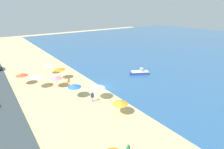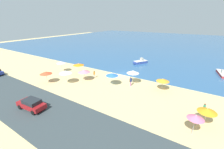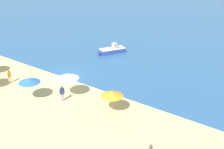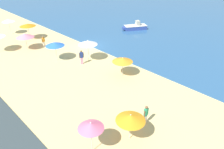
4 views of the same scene
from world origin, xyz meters
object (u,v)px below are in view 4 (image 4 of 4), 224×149
Objects in this scene: beach_umbrella_2 at (27,25)px; beach_umbrella_4 at (131,118)px; beach_umbrella_6 at (91,126)px; bather_1 at (43,41)px; bather_0 at (81,56)px; bather_2 at (146,114)px; beach_umbrella_5 at (88,42)px; skiff_nearshore at (135,27)px; beach_umbrella_9 at (123,60)px; beach_umbrella_0 at (25,36)px; beach_umbrella_7 at (55,44)px; beach_umbrella_1 at (8,20)px.

beach_umbrella_2 reaches higher than beach_umbrella_4.
beach_umbrella_4 is 2.85m from beach_umbrella_6.
beach_umbrella_2 is 4.57m from bather_1.
bather_2 is (11.80, -2.82, -0.08)m from bather_0.
beach_umbrella_6 is at bearing -110.34° from beach_umbrella_4.
skiff_nearshore is (-4.12, 13.68, -1.89)m from beach_umbrella_5.
beach_umbrella_4 is at bearing -10.25° from beach_umbrella_2.
beach_umbrella_2 is at bearing -118.15° from skiff_nearshore.
beach_umbrella_6 reaches higher than beach_umbrella_9.
bather_0 reaches higher than bather_1.
beach_umbrella_0 is 1.10× the size of beach_umbrella_9.
beach_umbrella_6 is (-0.98, -2.66, 0.34)m from beach_umbrella_4.
beach_umbrella_6 is 15.32m from beach_umbrella_7.
bather_0 is 8.18m from bather_1.
beach_umbrella_6 reaches higher than beach_umbrella_4.
beach_umbrella_9 is at bearing 2.04° from beach_umbrella_5.
beach_umbrella_5 is at bearing 44.33° from beach_umbrella_7.
beach_umbrella_0 is 8.07m from beach_umbrella_1.
bather_0 is (-5.33, -1.40, -0.90)m from beach_umbrella_9.
beach_umbrella_7 is (9.50, -1.09, -0.10)m from beach_umbrella_2.
beach_umbrella_9 is at bearing 7.67° from beach_umbrella_1.
skiff_nearshore is (-4.31, 14.88, -0.51)m from bather_0.
beach_umbrella_6 is 27.28m from skiff_nearshore.
bather_2 is (-0.24, 2.11, -0.99)m from beach_umbrella_4.
beach_umbrella_1 is 1.01× the size of beach_umbrella_2.
beach_umbrella_6 is 1.15× the size of beach_umbrella_9.
beach_umbrella_9 is 16.63m from skiff_nearshore.
beach_umbrella_5 reaches higher than beach_umbrella_2.
beach_umbrella_1 is 1.01× the size of beach_umbrella_6.
beach_umbrella_1 is 1.55× the size of bather_2.
beach_umbrella_9 reaches higher than bather_1.
beach_umbrella_2 reaches higher than beach_umbrella_9.
beach_umbrella_2 reaches higher than skiff_nearshore.
beach_umbrella_6 is at bearing -98.86° from bather_2.
beach_umbrella_4 is at bearing 69.66° from beach_umbrella_6.
beach_umbrella_0 reaches higher than skiff_nearshore.
beach_umbrella_4 reaches higher than bather_1.
beach_umbrella_5 is at bearing 11.90° from bather_1.
bather_0 is at bearing 16.21° from beach_umbrella_0.
beach_umbrella_4 is at bearing -12.53° from beach_umbrella_7.
beach_umbrella_4 is at bearing -6.54° from beach_umbrella_1.
beach_umbrella_2 is 1.41× the size of bather_0.
bather_0 reaches higher than bather_2.
beach_umbrella_9 is at bearing 136.70° from beach_umbrella_4.
beach_umbrella_6 is at bearing -16.75° from beach_umbrella_2.
beach_umbrella_2 is at bearing -173.98° from beach_umbrella_9.
beach_umbrella_9 reaches higher than bather_2.
skiff_nearshore is (-16.11, 17.70, -0.43)m from bather_2.
bather_1 is (0.79, 2.13, -1.09)m from beach_umbrella_0.
skiff_nearshore is at bearing 129.54° from beach_umbrella_4.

